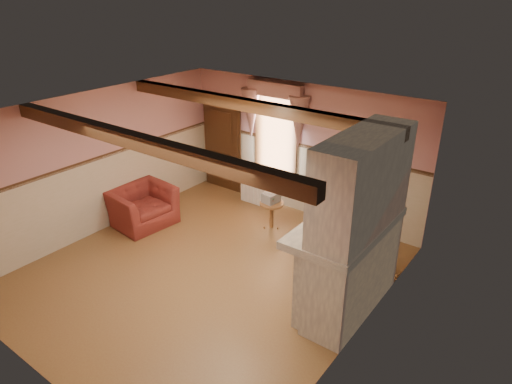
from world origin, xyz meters
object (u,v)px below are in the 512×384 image
Objects in this scene: armchair at (142,206)px; oil_lamp at (357,207)px; radiator at (255,191)px; bowl at (352,217)px; mantel_clock at (369,199)px; side_table at (271,215)px.

armchair is 4.30× the size of oil_lamp.
radiator is 3.92m from bowl.
mantel_clock reaches higher than bowl.
side_table is 2.29× the size of mantel_clock.
bowl is (2.26, -1.22, 1.19)m from side_table.
mantel_clock is at bearing -23.17° from radiator.
bowl is at bearing -28.32° from side_table.
side_table is at bearing 151.68° from bowl.
radiator is at bearing 142.62° from side_table.
side_table is 1.19m from radiator.
radiator is 2.92× the size of mantel_clock.
radiator is at bearing 150.87° from oil_lamp.
side_table is 1.96× the size of oil_lamp.
radiator is (-0.95, 0.72, 0.02)m from side_table.
mantel_clock is (0.00, 0.59, 0.06)m from bowl.
bowl is 0.18m from oil_lamp.
bowl is 1.19× the size of oil_lamp.
armchair is 2.19× the size of side_table.
armchair is 1.72× the size of radiator.
bowl is at bearing -90.00° from mantel_clock.
mantel_clock is 0.44m from oil_lamp.
radiator reaches higher than side_table.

